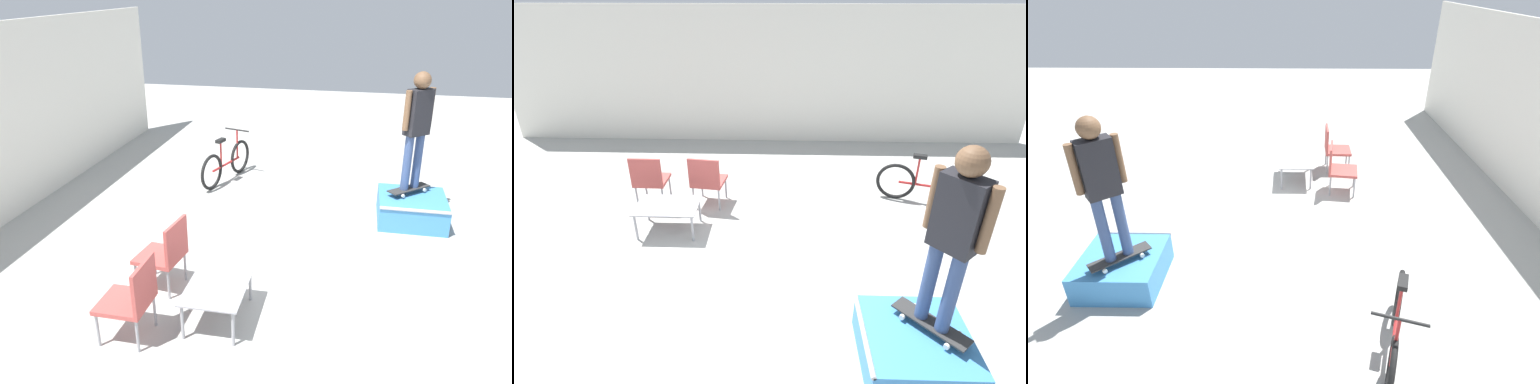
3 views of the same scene
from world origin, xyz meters
TOP-DOWN VIEW (x-y plane):
  - ground_plane at (0.00, 0.00)m, footprint 24.00×24.00m
  - skate_ramp_box at (1.74, -1.27)m, footprint 1.06×1.03m
  - skateboard_on_ramp at (1.87, -1.21)m, footprint 0.66×0.70m
  - person_skater at (1.87, -1.21)m, footprint 0.40×0.46m
  - coffee_table at (-1.32, 1.05)m, footprint 0.94×0.65m
  - patio_chair_left at (-1.81, 1.83)m, footprint 0.53×0.53m
  - patio_chair_right at (-0.84, 1.83)m, footprint 0.58×0.58m
  - bicycle at (2.87, 2.05)m, footprint 1.62×0.65m

SIDE VIEW (x-z plane):
  - ground_plane at x=0.00m, z-range 0.00..0.00m
  - skate_ramp_box at x=1.74m, z-range -0.01..0.42m
  - bicycle at x=2.87m, z-range -0.11..0.81m
  - coffee_table at x=-1.32m, z-range 0.18..0.62m
  - skateboard_on_ramp at x=1.87m, z-range 0.46..0.53m
  - patio_chair_left at x=-1.81m, z-range 0.05..0.97m
  - patio_chair_right at x=-0.84m, z-range 0.05..0.97m
  - person_skater at x=1.87m, z-range 0.68..2.51m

